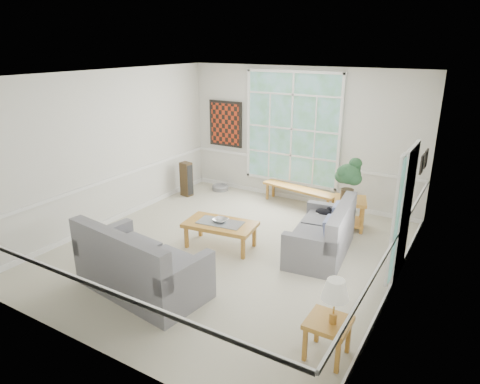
{
  "coord_description": "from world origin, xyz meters",
  "views": [
    {
      "loc": [
        3.63,
        -5.72,
        3.47
      ],
      "look_at": [
        0.1,
        0.2,
        1.05
      ],
      "focal_mm": 32.0,
      "sensor_mm": 36.0,
      "label": 1
    }
  ],
  "objects_px": {
    "loveseat_right": "(321,229)",
    "coffee_table": "(220,235)",
    "end_table": "(349,213)",
    "loveseat_front": "(142,257)",
    "side_table": "(327,338)"
  },
  "relations": [
    {
      "from": "loveseat_right",
      "to": "side_table",
      "type": "height_order",
      "value": "loveseat_right"
    },
    {
      "from": "end_table",
      "to": "loveseat_front",
      "type": "bearing_deg",
      "value": -117.14
    },
    {
      "from": "loveseat_front",
      "to": "side_table",
      "type": "distance_m",
      "value": 2.83
    },
    {
      "from": "loveseat_right",
      "to": "loveseat_front",
      "type": "distance_m",
      "value": 3.03
    },
    {
      "from": "loveseat_front",
      "to": "end_table",
      "type": "height_order",
      "value": "loveseat_front"
    },
    {
      "from": "loveseat_right",
      "to": "side_table",
      "type": "distance_m",
      "value": 2.62
    },
    {
      "from": "loveseat_right",
      "to": "loveseat_front",
      "type": "relative_size",
      "value": 0.87
    },
    {
      "from": "end_table",
      "to": "loveseat_right",
      "type": "bearing_deg",
      "value": -94.23
    },
    {
      "from": "loveseat_front",
      "to": "coffee_table",
      "type": "relative_size",
      "value": 1.56
    },
    {
      "from": "loveseat_right",
      "to": "coffee_table",
      "type": "distance_m",
      "value": 1.76
    },
    {
      "from": "coffee_table",
      "to": "end_table",
      "type": "height_order",
      "value": "end_table"
    },
    {
      "from": "loveseat_front",
      "to": "end_table",
      "type": "distance_m",
      "value": 4.21
    },
    {
      "from": "loveseat_right",
      "to": "coffee_table",
      "type": "relative_size",
      "value": 1.36
    },
    {
      "from": "coffee_table",
      "to": "side_table",
      "type": "xyz_separation_m",
      "value": [
        2.61,
        -1.74,
        0.01
      ]
    },
    {
      "from": "side_table",
      "to": "end_table",
      "type": "bearing_deg",
      "value": 103.56
    }
  ]
}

